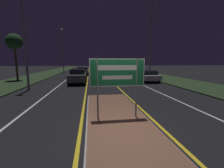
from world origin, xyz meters
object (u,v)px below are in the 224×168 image
at_px(highway_sign, 117,75).
at_px(streetlight_left_far, 63,45).
at_px(car_approaching_1, 83,71).
at_px(streetlight_right_near, 151,24).
at_px(car_receding_0, 147,76).
at_px(car_approaching_0, 78,76).
at_px(streetlight_left_near, 23,22).
at_px(car_receding_1, 109,69).

height_order(highway_sign, streetlight_left_far, streetlight_left_far).
distance_m(highway_sign, car_approaching_1, 21.48).
bearing_deg(streetlight_left_far, car_approaching_1, -54.49).
bearing_deg(streetlight_left_far, streetlight_right_near, -48.00).
bearing_deg(car_receding_0, car_approaching_0, -176.31).
height_order(streetlight_left_near, streetlight_right_near, streetlight_right_near).
xyz_separation_m(highway_sign, streetlight_right_near, (6.54, 12.67, 5.09)).
bearing_deg(highway_sign, streetlight_left_far, 103.75).
xyz_separation_m(highway_sign, car_receding_1, (2.72, 24.07, -1.04)).
relative_size(car_approaching_0, car_approaching_1, 1.00).
bearing_deg(highway_sign, streetlight_left_near, 129.93).
relative_size(streetlight_left_near, car_approaching_0, 1.99).
xyz_separation_m(streetlight_right_near, car_approaching_1, (-8.92, 8.65, -6.25)).
bearing_deg(streetlight_right_near, car_approaching_1, 135.88).
xyz_separation_m(car_approaching_0, car_approaching_1, (0.05, 10.36, -0.11)).
bearing_deg(streetlight_right_near, car_receding_0, -125.42).
bearing_deg(car_approaching_1, car_receding_1, 28.37).
xyz_separation_m(streetlight_left_near, streetlight_left_far, (-0.47, 19.93, 0.30)).
bearing_deg(streetlight_left_near, streetlight_left_far, 91.35).
bearing_deg(car_receding_0, streetlight_right_near, 54.58).
bearing_deg(highway_sign, car_receding_1, 83.56).
xyz_separation_m(streetlight_right_near, car_receding_0, (-0.85, -1.19, -6.25)).
relative_size(streetlight_left_near, car_receding_1, 2.14).
relative_size(streetlight_left_far, car_receding_0, 2.01).
relative_size(highway_sign, car_approaching_1, 0.56).
relative_size(car_receding_1, car_approaching_1, 0.94).
bearing_deg(streetlight_right_near, streetlight_left_far, 132.00).
xyz_separation_m(streetlight_left_near, car_approaching_1, (3.84, 13.88, -4.75)).
relative_size(streetlight_left_near, car_receding_0, 1.98).
bearing_deg(streetlight_left_far, car_receding_1, -19.27).
bearing_deg(highway_sign, car_approaching_0, 102.51).
height_order(highway_sign, car_receding_0, highway_sign).
xyz_separation_m(car_receding_1, car_approaching_1, (-5.10, -2.75, -0.11)).
xyz_separation_m(streetlight_left_far, car_receding_1, (9.41, -3.29, -4.94)).
bearing_deg(car_approaching_1, streetlight_left_far, 125.51).
bearing_deg(streetlight_right_near, car_approaching_0, -169.19).
relative_size(highway_sign, car_receding_0, 0.55).
distance_m(streetlight_right_near, car_approaching_1, 13.91).
relative_size(streetlight_right_near, car_approaching_1, 2.46).
bearing_deg(car_approaching_0, streetlight_left_near, -137.16).
bearing_deg(car_approaching_0, highway_sign, -77.49).
distance_m(streetlight_left_near, car_receding_1, 19.45).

